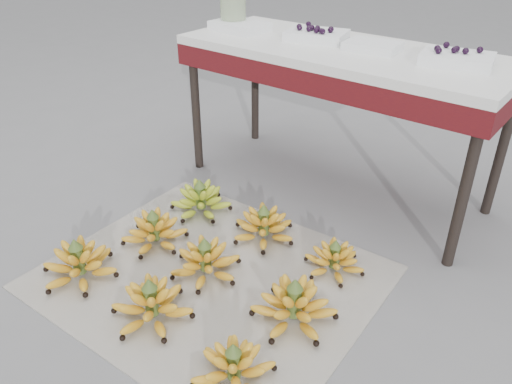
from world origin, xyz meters
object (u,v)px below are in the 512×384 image
Objects in this scene: glass_jar at (233,12)px; tray_right at (373,46)px; tray_far_right at (457,58)px; bunch_mid_right at (294,306)px; newspaper_mat at (211,277)px; tray_far_left at (240,26)px; bunch_mid_left at (154,231)px; bunch_mid_center at (206,261)px; bunch_front_right at (234,368)px; tray_left at (317,35)px; vendor_table at (341,65)px; bunch_back_center at (264,226)px; bunch_front_center at (152,305)px; bunch_front_left at (79,264)px; bunch_back_right at (334,260)px; bunch_back_left at (201,200)px.

tray_right is at bearing 3.18° from glass_jar.
bunch_mid_right is at bearing -96.03° from tray_far_right.
tray_far_left is (-0.59, 0.90, 0.76)m from newspaper_mat.
tray_right is at bearing 84.93° from bunch_mid_left.
bunch_front_right is at bearing -36.89° from bunch_mid_center.
tray_left reaches higher than bunch_mid_right.
bunch_front_right is 0.87× the size of bunch_mid_left.
tray_left is at bearing 168.44° from vendor_table.
bunch_back_center is at bearing 133.49° from bunch_front_right.
bunch_mid_center is 0.43m from bunch_mid_right.
tray_left is at bearing 9.19° from tray_far_left.
bunch_front_center is at bearing -151.66° from bunch_mid_right.
bunch_back_center is 0.95m from tray_left.
bunch_mid_right is at bearing -59.51° from tray_left.
tray_left is at bearing 98.82° from bunch_mid_center.
bunch_front_left is at bearing -81.61° from tray_far_left.
tray_left reaches higher than bunch_front_center.
tray_far_right reaches higher than tray_far_left.
bunch_back_right is 0.97m from tray_right.
bunch_back_center is 1.07× the size of tray_far_right.
bunch_mid_left is at bearing -71.64° from glass_jar.
bunch_mid_center reaches higher than newspaper_mat.
bunch_back_left reaches higher than newspaper_mat.
bunch_front_left is 0.40m from bunch_front_center.
vendor_table is 9.27× the size of glass_jar.
glass_jar is (-0.62, 0.92, 0.76)m from bunch_mid_center.
bunch_front_center reaches higher than bunch_back_left.
bunch_mid_left is (-0.35, 0.02, 0.06)m from newspaper_mat.
newspaper_mat is 0.50m from bunch_back_left.
bunch_front_right is at bearing -51.07° from tray_far_left.
tray_right is at bearing -178.19° from tray_far_right.
tray_left reaches higher than vendor_table.
bunch_back_center is at bearing 130.57° from bunch_mid_right.
bunch_back_left reaches higher than bunch_mid_center.
bunch_back_left reaches higher than bunch_mid_left.
tray_far_right reaches higher than bunch_back_right.
bunch_back_center is 0.22× the size of vendor_table.
tray_far_left is 1.09m from tray_far_right.
tray_far_left is (-0.95, 0.56, 0.70)m from bunch_back_right.
bunch_back_center is 1.06m from tray_far_right.
tray_left is (-0.57, 1.30, 0.70)m from bunch_front_right.
bunch_front_right reaches higher than newspaper_mat.
bunch_front_left reaches higher than newspaper_mat.
tray_far_right reaches higher than bunch_back_center.
bunch_back_left is 0.92m from tray_far_left.
bunch_mid_right is 0.83m from bunch_back_left.
newspaper_mat is at bearing 18.56° from bunch_mid_left.
tray_far_left is (-0.58, 1.20, 0.69)m from bunch_front_center.
newspaper_mat is 3.78× the size of bunch_back_center.
tray_far_right is (0.37, 0.01, 0.01)m from tray_right.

